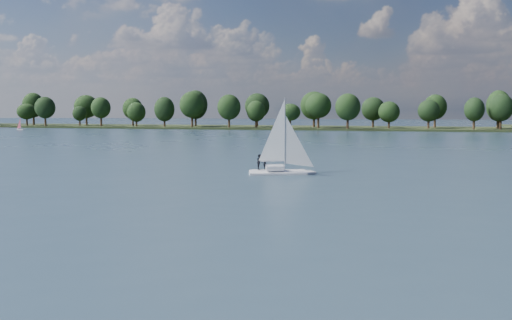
# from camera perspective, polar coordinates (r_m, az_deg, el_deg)

# --- Properties ---
(ground) EXTENTS (700.00, 700.00, 0.00)m
(ground) POSITION_cam_1_polar(r_m,az_deg,el_deg) (119.47, 11.98, 1.21)
(ground) COLOR #233342
(ground) RESTS_ON ground
(far_shore) EXTENTS (660.00, 40.00, 1.50)m
(far_shore) POSITION_cam_1_polar(r_m,az_deg,el_deg) (231.29, 13.22, 3.00)
(far_shore) COLOR black
(far_shore) RESTS_ON ground
(sailboat) EXTENTS (7.59, 4.38, 9.65)m
(sailboat) POSITION_cam_1_polar(r_m,az_deg,el_deg) (68.48, 2.27, 0.78)
(sailboat) COLOR silver
(sailboat) RESTS_ON ground
(dinghy_pink) EXTENTS (3.15, 1.33, 4.97)m
(dinghy_pink) POSITION_cam_1_polar(r_m,az_deg,el_deg) (238.27, -22.47, 3.09)
(dinghy_pink) COLOR silver
(dinghy_pink) RESTS_ON ground
(pontoon) EXTENTS (4.36, 2.91, 0.50)m
(pontoon) POSITION_cam_1_polar(r_m,az_deg,el_deg) (265.81, -23.84, 2.96)
(pontoon) COLOR #56595B
(pontoon) RESTS_ON ground
(treeline) EXTENTS (563.14, 74.13, 17.86)m
(treeline) POSITION_cam_1_polar(r_m,az_deg,el_deg) (227.60, 13.77, 4.99)
(treeline) COLOR black
(treeline) RESTS_ON ground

